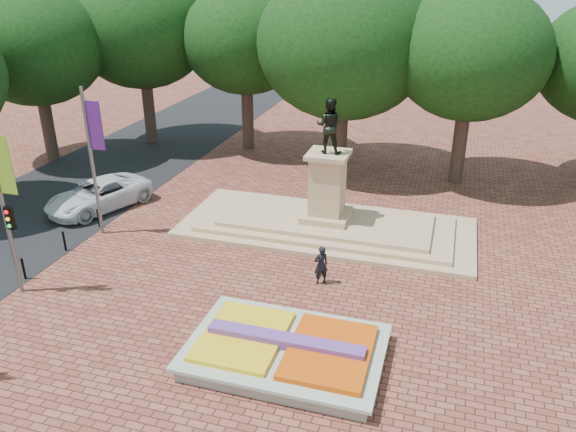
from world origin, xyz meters
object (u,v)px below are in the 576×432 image
Objects in this scene: flower_bed at (286,350)px; pedestrian at (321,265)px; van at (99,195)px; monument at (327,213)px.

pedestrian reaches higher than flower_bed.
monument is at bearing 26.75° from van.
monument reaches higher than flower_bed.
monument is at bearing -116.81° from pedestrian.
flower_bed is 15.85m from van.
flower_bed is 3.80× the size of pedestrian.
pedestrian is at bearing -79.22° from monument.
flower_bed is 5.04m from pedestrian.
flower_bed is 10.07m from monument.
van is 13.55m from pedestrian.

